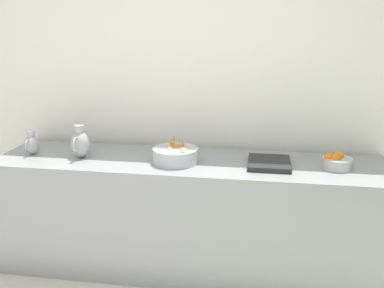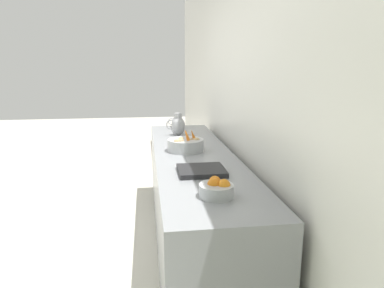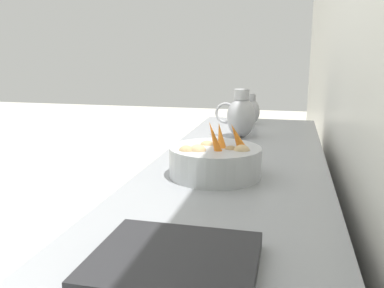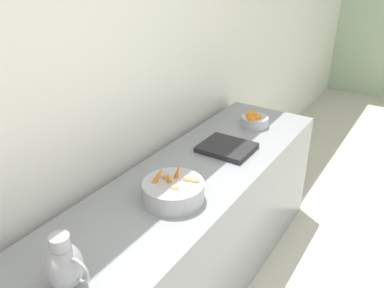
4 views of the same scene
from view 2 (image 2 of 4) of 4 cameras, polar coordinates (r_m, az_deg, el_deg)
name	(u,v)px [view 2 (image 2 of 4)]	position (r m, az deg, el deg)	size (l,w,h in m)	color
ground_plane	(34,248)	(3.62, -24.99, -15.51)	(16.39, 16.39, 0.00)	beige
tile_wall_left	(265,87)	(2.59, 12.18, 9.27)	(0.10, 9.35, 3.00)	white
prep_counter	(194,199)	(3.20, 0.28, -9.26)	(0.70, 2.92, 0.89)	gray
vegetable_colander	(186,145)	(3.13, -1.08, -0.13)	(0.33, 0.33, 0.21)	#ADAFB5
orange_bowl	(217,189)	(2.05, 4.14, -7.47)	(0.21, 0.21, 0.11)	#ADAFB5
metal_pitcher_tall	(178,125)	(3.83, -2.32, 3.15)	(0.21, 0.15, 0.25)	#A3A3A8
metal_pitcher_short	(176,122)	(4.23, -2.67, 3.70)	(0.16, 0.11, 0.19)	#A3A3A8
counter_sink_basin	(201,171)	(2.49, 1.59, -4.47)	(0.34, 0.30, 0.04)	#232326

